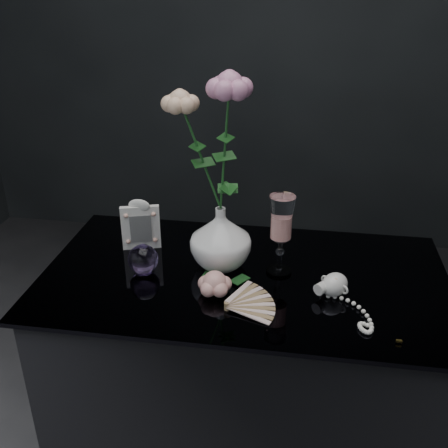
% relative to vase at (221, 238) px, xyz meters
% --- Properties ---
extents(table, '(1.05, 0.58, 0.76)m').
position_rel_vase_xyz_m(table, '(0.07, -0.04, -0.46)').
color(table, black).
rests_on(table, ground).
extents(vase, '(0.21, 0.21, 0.17)m').
position_rel_vase_xyz_m(vase, '(0.00, 0.00, 0.00)').
color(vase, white).
rests_on(vase, table).
extents(wine_glass, '(0.09, 0.09, 0.22)m').
position_rel_vase_xyz_m(wine_glass, '(0.16, -0.01, 0.02)').
color(wine_glass, white).
rests_on(wine_glass, table).
extents(picture_frame, '(0.13, 0.11, 0.15)m').
position_rel_vase_xyz_m(picture_frame, '(-0.24, 0.06, -0.01)').
color(picture_frame, silver).
rests_on(picture_frame, table).
extents(paperweight, '(0.10, 0.10, 0.08)m').
position_rel_vase_xyz_m(paperweight, '(-0.19, -0.07, -0.04)').
color(paperweight, '#9573BC').
rests_on(paperweight, table).
extents(paper_fan, '(0.23, 0.19, 0.02)m').
position_rel_vase_xyz_m(paper_fan, '(0.05, -0.20, -0.07)').
color(paper_fan, beige).
rests_on(paper_fan, table).
extents(loose_rose, '(0.20, 0.22, 0.06)m').
position_rel_vase_xyz_m(loose_rose, '(0.01, -0.14, -0.05)').
color(loose_rose, '#ECA298').
rests_on(loose_rose, table).
extents(pearl_jar, '(0.29, 0.29, 0.06)m').
position_rel_vase_xyz_m(pearl_jar, '(0.30, -0.09, -0.05)').
color(pearl_jar, silver).
rests_on(pearl_jar, table).
extents(roses, '(0.20, 0.11, 0.40)m').
position_rel_vase_xyz_m(roses, '(-0.02, -0.01, 0.27)').
color(roses, beige).
rests_on(roses, vase).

